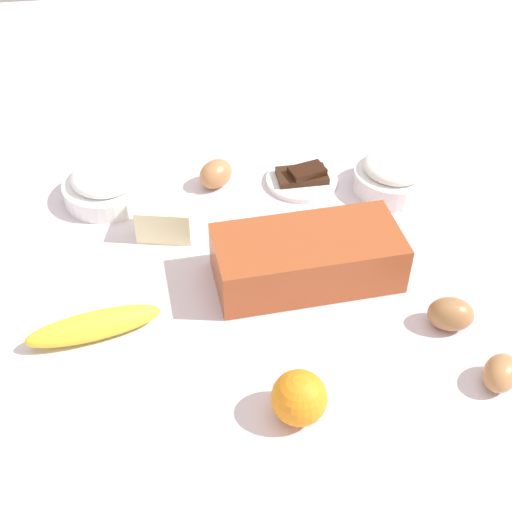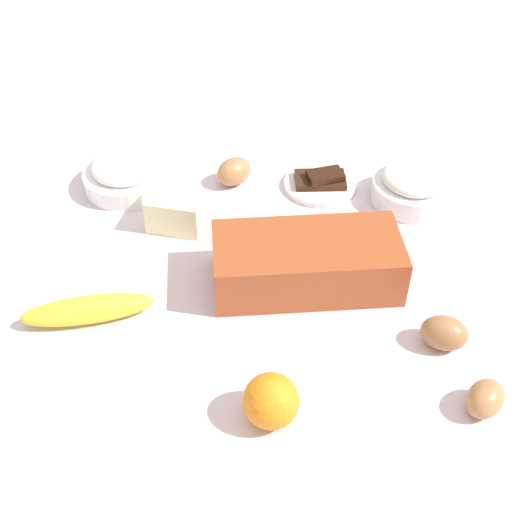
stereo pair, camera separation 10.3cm
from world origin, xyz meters
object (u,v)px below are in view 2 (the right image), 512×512
egg_beside_bowl (444,333)px  flour_bowl (413,186)px  banana (88,310)px  loaf_pan (307,262)px  egg_near_butter (485,399)px  sugar_bowl (125,174)px  orange_fruit (271,401)px  chocolate_plate (321,183)px  egg_loose (234,171)px  butter_block (176,211)px

egg_beside_bowl → flour_bowl: bearing=86.9°
flour_bowl → banana: size_ratio=0.74×
flour_bowl → banana: bearing=-151.7°
loaf_pan → egg_near_butter: 0.32m
sugar_bowl → loaf_pan: bearing=-39.5°
sugar_bowl → egg_near_butter: bearing=-43.6°
orange_fruit → egg_near_butter: 0.27m
banana → chocolate_plate: banana is taller
orange_fruit → flour_bowl: bearing=60.1°
loaf_pan → egg_near_butter: loaf_pan is taller
egg_near_butter → egg_loose: bearing=122.7°
sugar_bowl → egg_beside_bowl: 0.62m
banana → egg_loose: 0.40m
flour_bowl → chocolate_plate: size_ratio=1.08×
orange_fruit → banana: bearing=146.0°
banana → orange_fruit: orange_fruit is taller
egg_near_butter → flour_bowl: bearing=91.2°
orange_fruit → egg_loose: (-0.05, 0.51, -0.01)m
egg_loose → sugar_bowl: bearing=-177.1°
sugar_bowl → egg_beside_bowl: bearing=-38.1°
loaf_pan → sugar_bowl: loaf_pan is taller
loaf_pan → chocolate_plate: size_ratio=2.21×
sugar_bowl → orange_fruit: 0.56m
loaf_pan → egg_beside_bowl: bearing=-39.3°
loaf_pan → chocolate_plate: bearing=76.2°
egg_loose → loaf_pan: bearing=-66.8°
butter_block → egg_beside_bowl: butter_block is taller
sugar_bowl → banana: bearing=-92.1°
loaf_pan → egg_near_butter: size_ratio=4.79×
loaf_pan → butter_block: 0.25m
egg_near_butter → sugar_bowl: bearing=136.4°
orange_fruit → egg_near_butter: size_ratio=1.18×
chocolate_plate → banana: bearing=-138.4°
egg_loose → chocolate_plate: bearing=-5.7°
loaf_pan → banana: size_ratio=1.52×
flour_bowl → egg_beside_bowl: bearing=-93.1°
sugar_bowl → egg_loose: (0.19, 0.01, -0.00)m
loaf_pan → sugar_bowl: bearing=136.7°
orange_fruit → chocolate_plate: bearing=78.0°
loaf_pan → egg_beside_bowl: size_ratio=4.40×
flour_bowl → sugar_bowl: bearing=174.5°
flour_bowl → banana: (-0.52, -0.28, -0.01)m
butter_block → chocolate_plate: 0.27m
loaf_pan → egg_near_butter: bearing=-52.5°
flour_bowl → chocolate_plate: bearing=164.8°
orange_fruit → egg_loose: bearing=95.8°
orange_fruit → loaf_pan: bearing=76.1°
orange_fruit → egg_beside_bowl: size_ratio=1.08×
egg_beside_bowl → chocolate_plate: egg_beside_bowl is taller
sugar_bowl → butter_block: size_ratio=1.68×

